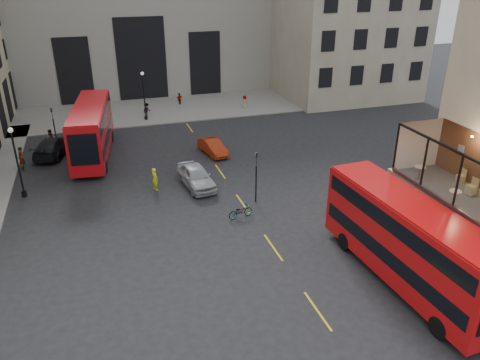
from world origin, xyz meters
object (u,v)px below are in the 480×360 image
object	(u,v)px
car_b	(213,147)
cafe_chair_c	(471,189)
street_lamp_a	(18,167)
pedestrian_c	(180,99)
traffic_light_near	(256,171)
pedestrian_d	(245,102)
pedestrian_e	(21,158)
car_c	(53,147)
pedestrian_a	(52,139)
car_a	(196,176)
cafe_table_mid	(455,195)
bus_near	(408,239)
traffic_light_far	(54,123)
cafe_chair_d	(461,178)
pedestrian_b	(147,110)
bus_far	(92,128)
bicycle	(241,211)
cyclist	(155,179)
street_lamp_b	(144,99)
cafe_table_far	(420,171)

from	to	relation	value
car_b	cafe_chair_c	world-z (taller)	cafe_chair_c
street_lamp_a	cafe_chair_c	distance (m)	29.52
car_b	pedestrian_c	bearing A→B (deg)	78.46
traffic_light_near	pedestrian_d	size ratio (longest dim) A/B	2.42
traffic_light_near	pedestrian_e	bearing A→B (deg)	145.21
car_c	pedestrian_c	distance (m)	18.79
pedestrian_a	pedestrian_e	distance (m)	4.86
street_lamp_a	car_a	world-z (taller)	street_lamp_a
cafe_table_mid	cafe_chair_c	distance (m)	1.80
traffic_light_near	bus_near	bearing A→B (deg)	-68.24
traffic_light_far	cafe_chair_d	world-z (taller)	cafe_chair_d
pedestrian_c	pedestrian_d	distance (m)	7.98
car_b	pedestrian_b	bearing A→B (deg)	96.78
car_b	pedestrian_e	xyz separation A→B (m)	(-16.04, 1.47, 0.31)
traffic_light_near	cafe_chair_c	size ratio (longest dim) A/B	4.29
bus_far	bicycle	bearing A→B (deg)	-58.65
pedestrian_a	cafe_chair_c	distance (m)	35.19
bicycle	pedestrian_a	bearing A→B (deg)	25.75
street_lamp_a	car_c	bearing A→B (deg)	77.56
pedestrian_a	cafe_table_mid	distance (m)	34.70
pedestrian_e	cafe_table_mid	size ratio (longest dim) A/B	2.63
cyclist	cafe_chair_d	xyz separation A→B (m)	(15.19, -13.75, 3.95)
car_a	cafe_chair_c	bearing A→B (deg)	-59.12
pedestrian_c	cafe_chair_d	bearing A→B (deg)	74.16
traffic_light_far	street_lamp_a	bearing A→B (deg)	-101.31
traffic_light_near	street_lamp_b	bearing A→B (deg)	102.80
traffic_light_far	cafe_table_mid	xyz separation A→B (m)	(20.39, -27.60, 2.66)
street_lamp_b	car_c	xyz separation A→B (m)	(-9.20, -7.85, -1.59)
bicycle	pedestrian_b	world-z (taller)	pedestrian_b
traffic_light_far	bicycle	size ratio (longest dim) A/B	2.15
bus_near	cafe_table_mid	world-z (taller)	cafe_table_mid
traffic_light_far	cafe_chair_d	size ratio (longest dim) A/B	4.98
traffic_light_far	bus_far	bearing A→B (deg)	-43.40
traffic_light_far	cyclist	world-z (taller)	traffic_light_far
car_b	car_a	bearing A→B (deg)	-126.12
pedestrian_a	cafe_table_far	xyz separation A→B (m)	(21.07, -24.34, 4.17)
traffic_light_near	car_b	size ratio (longest dim) A/B	0.95
cafe_chair_c	cafe_chair_d	size ratio (longest dim) A/B	1.16
bicycle	cafe_table_far	bearing A→B (deg)	-138.12
cafe_table_mid	bus_far	bearing A→B (deg)	124.94
bicycle	pedestrian_d	world-z (taller)	pedestrian_d
pedestrian_b	cafe_table_far	bearing A→B (deg)	-111.84
car_b	pedestrian_e	distance (m)	16.11
pedestrian_c	bus_far	bearing A→B (deg)	23.60
bus_far	traffic_light_far	bearing A→B (deg)	136.60
street_lamp_a	pedestrian_b	xyz separation A→B (m)	(11.28, 17.27, -1.61)
car_a	pedestrian_b	bearing A→B (deg)	86.59
pedestrian_b	cafe_chair_c	size ratio (longest dim) A/B	1.78
cafe_table_mid	cafe_chair_c	bearing A→B (deg)	21.67
pedestrian_b	cafe_table_mid	bearing A→B (deg)	-113.89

